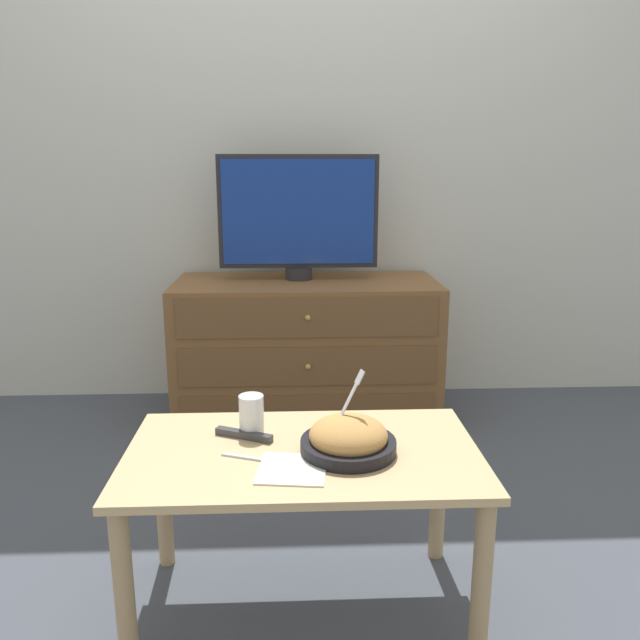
# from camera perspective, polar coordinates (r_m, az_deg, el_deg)

# --- Properties ---
(ground_plane) EXTENTS (12.00, 12.00, 0.00)m
(ground_plane) POSITION_cam_1_polar(r_m,az_deg,el_deg) (3.21, -1.22, -6.52)
(ground_plane) COLOR #474C56
(wall_back) EXTENTS (12.00, 0.05, 2.60)m
(wall_back) POSITION_cam_1_polar(r_m,az_deg,el_deg) (3.04, -1.36, 17.28)
(wall_back) COLOR silver
(wall_back) RESTS_ON ground_plane
(dresser) EXTENTS (1.16, 0.53, 0.63)m
(dresser) POSITION_cam_1_polar(r_m,az_deg,el_deg) (2.84, -1.24, -2.64)
(dresser) COLOR brown
(dresser) RESTS_ON ground_plane
(tv) EXTENTS (0.70, 0.12, 0.55)m
(tv) POSITION_cam_1_polar(r_m,az_deg,el_deg) (2.78, -2.00, 9.61)
(tv) COLOR #232328
(tv) RESTS_ON dresser
(coffee_table) EXTENTS (0.86, 0.49, 0.45)m
(coffee_table) POSITION_cam_1_polar(r_m,az_deg,el_deg) (1.59, -1.57, -14.15)
(coffee_table) COLOR tan
(coffee_table) RESTS_ON ground_plane
(takeout_bowl) EXTENTS (0.23, 0.23, 0.19)m
(takeout_bowl) POSITION_cam_1_polar(r_m,az_deg,el_deg) (1.53, 2.61, -10.79)
(takeout_bowl) COLOR black
(takeout_bowl) RESTS_ON coffee_table
(drink_cup) EXTENTS (0.06, 0.06, 0.10)m
(drink_cup) POSITION_cam_1_polar(r_m,az_deg,el_deg) (1.63, -6.28, -8.82)
(drink_cup) COLOR beige
(drink_cup) RESTS_ON coffee_table
(napkin) EXTENTS (0.17, 0.17, 0.00)m
(napkin) POSITION_cam_1_polar(r_m,az_deg,el_deg) (1.46, -2.55, -13.45)
(napkin) COLOR silver
(napkin) RESTS_ON coffee_table
(knife) EXTENTS (0.17, 0.07, 0.01)m
(knife) POSITION_cam_1_polar(r_m,az_deg,el_deg) (1.51, -5.86, -12.53)
(knife) COLOR silver
(knife) RESTS_ON coffee_table
(remote_control) EXTENTS (0.15, 0.08, 0.02)m
(remote_control) POSITION_cam_1_polar(r_m,az_deg,el_deg) (1.62, -6.97, -10.36)
(remote_control) COLOR #38383D
(remote_control) RESTS_ON coffee_table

